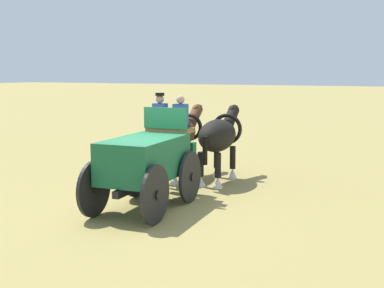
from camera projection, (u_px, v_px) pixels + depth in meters
ground_plane at (145, 209)px, 12.08m from camera, size 220.00×220.00×0.00m
show_wagon at (148, 159)px, 12.07m from camera, size 5.57×1.90×2.74m
draft_horse_near at (179, 135)px, 15.44m from camera, size 3.23×1.03×2.22m
draft_horse_off at (219, 137)px, 14.94m from camera, size 3.07×1.12×2.24m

